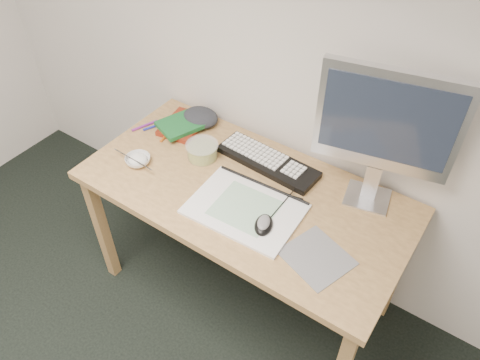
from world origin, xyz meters
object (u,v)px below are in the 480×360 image
object	(u,v)px
rice_bowl	(138,160)
monitor	(386,125)
desk	(244,203)
sketchpad	(245,209)
keyboard	(268,162)

from	to	relation	value
rice_bowl	monitor	bearing A→B (deg)	22.09
desk	sketchpad	bearing A→B (deg)	-54.49
desk	rice_bowl	bearing A→B (deg)	-165.12
sketchpad	rice_bowl	size ratio (longest dim) A/B	3.93
sketchpad	keyboard	xyz separation A→B (m)	(-0.07, 0.29, 0.01)
keyboard	rice_bowl	xyz separation A→B (m)	(-0.48, -0.32, 0.00)
desk	keyboard	world-z (taller)	keyboard
sketchpad	monitor	size ratio (longest dim) A/B	0.74
sketchpad	keyboard	bearing A→B (deg)	101.62
monitor	keyboard	bearing A→B (deg)	174.43
monitor	rice_bowl	distance (m)	1.06
sketchpad	rice_bowl	xyz separation A→B (m)	(-0.55, -0.03, 0.01)
desk	keyboard	size ratio (longest dim) A/B	2.96
monitor	desk	bearing A→B (deg)	-163.15
sketchpad	keyboard	distance (m)	0.30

